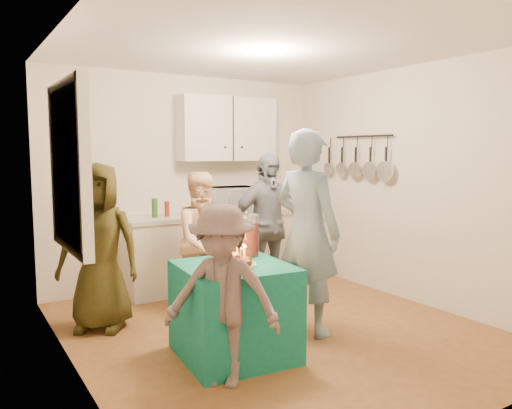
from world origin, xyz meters
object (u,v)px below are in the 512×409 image
counter (213,251)px  punch_jar (246,236)px  party_table (234,311)px  woman_back_center (205,242)px  woman_back_left (98,247)px  woman_back_right (267,225)px  child_near_left (222,296)px  man_birthday (307,232)px  microwave (232,199)px

counter → punch_jar: punch_jar is taller
party_table → woman_back_center: size_ratio=0.58×
punch_jar → woman_back_left: bearing=137.3°
party_table → woman_back_right: bearing=48.3°
punch_jar → woman_back_center: (0.06, 0.95, -0.20)m
counter → woman_back_center: bearing=-121.7°
party_table → punch_jar: (0.27, 0.27, 0.55)m
woman_back_left → woman_back_center: bearing=33.7°
woman_back_left → child_near_left: bearing=-40.6°
counter → punch_jar: 1.93m
woman_back_right → child_near_left: 2.22m
counter → woman_back_center: 1.01m
counter → party_table: size_ratio=2.59×
punch_jar → child_near_left: (-0.59, -0.65, -0.28)m
counter → party_table: 2.21m
woman_back_right → child_near_left: size_ratio=1.27×
counter → child_near_left: bearing=-115.4°
punch_jar → woman_back_right: (0.87, 1.02, -0.10)m
man_birthday → woman_back_center: (-0.51, 1.08, -0.21)m
woman_back_left → counter: bearing=61.1°
punch_jar → child_near_left: child_near_left is taller
punch_jar → woman_back_center: 0.98m
woman_back_left → party_table: bearing=-24.1°
woman_back_right → child_near_left: bearing=-130.9°
counter → woman_back_left: bearing=-152.8°
woman_back_center → man_birthday: bearing=-68.2°
punch_jar → woman_back_right: 1.35m
counter → woman_back_left: woman_back_left is taller
party_table → woman_back_left: (-0.76, 1.22, 0.40)m
punch_jar → woman_back_right: woman_back_right is taller
man_birthday → child_near_left: size_ratio=1.43×
counter → party_table: bearing=-112.3°
man_birthday → woman_back_right: 1.19m
party_table → punch_jar: 0.67m
woman_back_right → woman_back_center: bearing=-175.2°
microwave → woman_back_center: woman_back_center is taller
woman_back_center → woman_back_right: size_ratio=0.88×
man_birthday → microwave: bearing=-23.7°
punch_jar → man_birthday: bearing=-12.9°
punch_jar → woman_back_center: bearing=86.6°
counter → woman_back_right: 0.91m
woman_back_center → woman_back_right: woman_back_right is taller
child_near_left → microwave: bearing=102.1°
woman_back_left → woman_back_center: woman_back_left is taller
punch_jar → man_birthday: (0.57, -0.13, 0.00)m
woman_back_center → child_near_left: size_ratio=1.12×
counter → child_near_left: (-1.15, -2.43, 0.22)m
man_birthday → woman_back_right: man_birthday is taller
party_table → man_birthday: size_ratio=0.45×
woman_back_center → counter: bearing=54.8°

